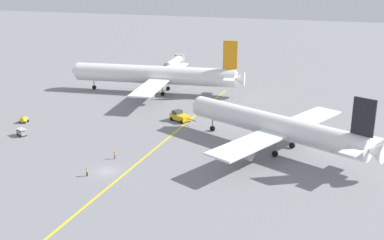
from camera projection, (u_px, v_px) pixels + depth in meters
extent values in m
plane|color=gray|center=(107.00, 171.00, 93.05)|extent=(600.00, 600.00, 0.00)
cube|color=yellow|center=(147.00, 156.00, 100.82)|extent=(4.47, 119.95, 0.01)
cylinder|color=white|center=(154.00, 75.00, 150.17)|extent=(52.31, 11.53, 5.75)
cone|color=white|center=(75.00, 71.00, 155.51)|extent=(3.37, 5.57, 5.29)
cone|color=white|center=(239.00, 79.00, 144.88)|extent=(4.09, 4.98, 4.60)
cube|color=white|center=(162.00, 78.00, 149.93)|extent=(11.80, 49.07, 0.44)
cube|color=white|center=(231.00, 76.00, 145.19)|extent=(4.63, 13.28, 0.28)
cube|color=orange|center=(230.00, 55.00, 143.21)|extent=(4.41, 0.85, 8.66)
cylinder|color=#999EA3|center=(170.00, 74.00, 163.37)|extent=(4.46, 3.05, 2.60)
cylinder|color=#999EA3|center=(147.00, 94.00, 137.99)|extent=(4.46, 3.05, 2.60)
cylinder|color=slate|center=(163.00, 90.00, 147.50)|extent=(0.28, 0.28, 2.61)
cylinder|color=black|center=(163.00, 94.00, 147.90)|extent=(1.35, 0.69, 1.30)
cylinder|color=slate|center=(168.00, 85.00, 153.83)|extent=(0.28, 0.28, 2.61)
cylinder|color=black|center=(168.00, 89.00, 154.23)|extent=(1.35, 0.69, 1.30)
cylinder|color=slate|center=(94.00, 83.00, 155.45)|extent=(0.28, 0.28, 2.61)
cylinder|color=black|center=(94.00, 87.00, 155.85)|extent=(1.35, 0.69, 1.30)
cylinder|color=white|center=(273.00, 125.00, 103.03)|extent=(41.47, 22.95, 5.02)
cone|color=white|center=(196.00, 105.00, 118.01)|extent=(4.49, 5.37, 4.62)
cone|color=white|center=(374.00, 151.00, 88.19)|extent=(4.96, 5.16, 4.01)
cube|color=white|center=(281.00, 130.00, 101.85)|extent=(24.03, 41.70, 0.44)
cube|color=white|center=(362.00, 146.00, 89.67)|extent=(8.41, 13.13, 0.28)
cube|color=black|center=(364.00, 117.00, 88.13)|extent=(4.14, 2.19, 7.26)
cylinder|color=#999EA3|center=(305.00, 124.00, 111.39)|extent=(4.91, 4.13, 2.60)
cylinder|color=#999EA3|center=(243.00, 152.00, 94.72)|extent=(4.91, 4.13, 2.60)
cylinder|color=slate|center=(275.00, 148.00, 99.71)|extent=(0.28, 0.28, 2.64)
cylinder|color=black|center=(275.00, 154.00, 100.12)|extent=(1.41, 1.05, 1.30)
cylinder|color=slate|center=(293.00, 140.00, 104.41)|extent=(0.28, 0.28, 2.64)
cylinder|color=black|center=(292.00, 145.00, 104.82)|extent=(1.41, 1.05, 1.30)
cylinder|color=slate|center=(213.00, 123.00, 115.49)|extent=(0.28, 0.28, 2.64)
cylinder|color=black|center=(212.00, 128.00, 115.89)|extent=(1.41, 1.05, 1.30)
cube|color=gold|center=(180.00, 117.00, 123.27)|extent=(5.95, 4.92, 1.36)
cube|color=#333D47|center=(177.00, 112.00, 123.71)|extent=(2.71, 2.88, 0.90)
cylinder|color=#4C4C51|center=(192.00, 120.00, 120.37)|extent=(2.94, 1.64, 0.20)
sphere|color=orange|center=(177.00, 110.00, 123.52)|extent=(0.24, 0.24, 0.24)
cylinder|color=black|center=(171.00, 119.00, 123.82)|extent=(0.94, 0.68, 0.90)
cylinder|color=black|center=(179.00, 117.00, 125.71)|extent=(0.94, 0.68, 0.90)
cylinder|color=black|center=(181.00, 122.00, 121.26)|extent=(0.94, 0.68, 0.90)
cylinder|color=black|center=(189.00, 120.00, 123.15)|extent=(0.94, 0.68, 0.90)
cube|color=gray|center=(22.00, 132.00, 112.59)|extent=(2.99, 2.49, 1.00)
cube|color=#B2B2B7|center=(21.00, 129.00, 112.33)|extent=(3.14, 2.61, 0.12)
cylinder|color=black|center=(26.00, 134.00, 112.72)|extent=(0.63, 0.44, 0.60)
cylinder|color=black|center=(21.00, 136.00, 111.77)|extent=(0.63, 0.44, 0.60)
cylinder|color=black|center=(23.00, 133.00, 113.72)|extent=(0.63, 0.44, 0.60)
cylinder|color=black|center=(18.00, 134.00, 112.77)|extent=(0.63, 0.44, 0.60)
cube|color=gold|center=(24.00, 119.00, 122.15)|extent=(1.23, 1.82, 1.10)
cylinder|color=black|center=(22.00, 117.00, 121.42)|extent=(0.16, 0.16, 0.50)
cylinder|color=black|center=(24.00, 120.00, 123.20)|extent=(0.21, 0.60, 0.60)
cylinder|color=black|center=(28.00, 121.00, 122.80)|extent=(0.21, 0.60, 0.60)
cylinder|color=black|center=(20.00, 122.00, 121.84)|extent=(0.21, 0.60, 0.60)
cylinder|color=black|center=(25.00, 123.00, 121.44)|extent=(0.21, 0.60, 0.60)
cylinder|color=#4C4C51|center=(115.00, 157.00, 99.02)|extent=(0.28, 0.28, 0.84)
cylinder|color=orange|center=(115.00, 154.00, 98.80)|extent=(0.36, 0.36, 0.59)
sphere|color=#9E704C|center=(115.00, 152.00, 98.67)|extent=(0.23, 0.23, 0.23)
cylinder|color=black|center=(87.00, 174.00, 90.82)|extent=(0.28, 0.28, 0.87)
cylinder|color=#D1E02D|center=(87.00, 170.00, 90.59)|extent=(0.36, 0.36, 0.62)
sphere|color=brown|center=(87.00, 168.00, 90.46)|extent=(0.24, 0.24, 0.24)
cylinder|color=#F24C19|center=(87.00, 170.00, 90.31)|extent=(0.05, 0.05, 0.40)
cylinder|color=#B7B7BC|center=(174.00, 63.00, 177.06)|extent=(4.48, 17.24, 3.20)
cylinder|color=#99999E|center=(180.00, 59.00, 184.93)|extent=(3.84, 3.84, 3.52)
cylinder|color=#595960|center=(179.00, 65.00, 184.68)|extent=(0.70, 0.70, 4.37)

